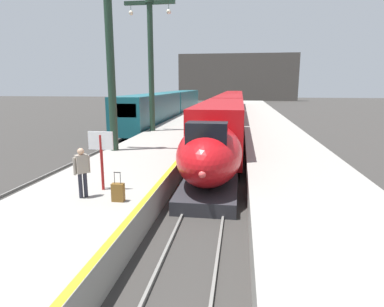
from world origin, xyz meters
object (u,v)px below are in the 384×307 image
Objects in this scene: highspeed_train_main at (229,110)px; departure_info_board at (101,149)px; passenger_near_edge at (82,169)px; station_column_mid at (110,50)px; rolling_suitcase at (118,192)px; regional_train_adjacent at (170,105)px; station_column_far at (151,55)px.

highspeed_train_main is 26.38× the size of departure_info_board.
station_column_mid is at bearing 104.16° from passenger_near_edge.
highspeed_train_main is at bearing 84.84° from rolling_suitcase.
station_column_far reaches higher than regional_train_adjacent.
passenger_near_edge is (-3.88, -28.43, 0.08)m from highspeed_train_main.
regional_train_adjacent is 26.14m from station_column_mid.
regional_train_adjacent reaches higher than rolling_suitcase.
highspeed_train_main is at bearing 63.83° from station_column_far.
highspeed_train_main is 28.75m from rolling_suitcase.
regional_train_adjacent is at bearing 94.90° from station_column_mid.
regional_train_adjacent reaches higher than highspeed_train_main.
rolling_suitcase is (3.31, -8.20, -5.29)m from station_column_mid.
rolling_suitcase is at bearing -47.97° from departure_info_board.
departure_info_board is at bearing -97.38° from highspeed_train_main.
departure_info_board is (-0.98, 1.09, 1.20)m from rolling_suitcase.
station_column_far reaches higher than passenger_near_edge.
regional_train_adjacent is at bearing 97.88° from departure_info_board.
regional_train_adjacent is 3.93× the size of station_column_mid.
regional_train_adjacent is at bearing 147.19° from highspeed_train_main.
station_column_mid reaches higher than highspeed_train_main.
passenger_near_edge is at bearing 171.34° from rolling_suitcase.
highspeed_train_main is at bearing 73.90° from station_column_mid.
station_column_mid reaches higher than rolling_suitcase.
regional_train_adjacent is 3.60× the size of station_column_far.
passenger_near_edge is at bearing -97.77° from highspeed_train_main.
station_column_far is at bearing 101.27° from rolling_suitcase.
station_column_mid is (2.20, -25.66, 4.51)m from regional_train_adjacent.
highspeed_train_main is 21.78m from station_column_mid.
station_column_mid is at bearing 108.17° from departure_info_board.
station_column_far is at bearing -82.72° from regional_train_adjacent.
rolling_suitcase is (1.30, -0.20, -0.69)m from passenger_near_edge.
station_column_far is 16.35m from departure_info_board.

